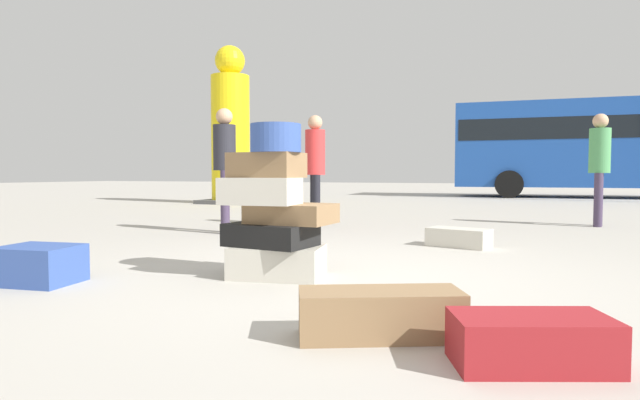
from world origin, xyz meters
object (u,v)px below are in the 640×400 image
Objects in this scene: person_passerby_in_red at (315,161)px; yellow_dummy_statue at (231,134)px; suitcase_navy_white_trunk at (39,265)px; parked_bus at (612,142)px; suitcase_cream_behind_tower at (459,238)px; suitcase_brown_upright_blue at (380,314)px; person_bearded_onlooker at (225,159)px; person_tourist_with_camera at (599,159)px; suitcase_tower at (274,213)px; suitcase_maroon_right_side at (531,341)px.

yellow_dummy_statue is at bearing -168.80° from person_passerby_in_red.
suitcase_navy_white_trunk is 17.89m from parked_bus.
parked_bus reaches higher than suitcase_cream_behind_tower.
parked_bus is at bearing 54.49° from suitcase_brown_upright_blue.
yellow_dummy_statue is (-4.39, 4.90, 0.87)m from person_passerby_in_red.
suitcase_navy_white_trunk is 4.65m from person_passerby_in_red.
person_bearded_onlooker is at bearing -168.63° from suitcase_cream_behind_tower.
parked_bus is at bearing 179.87° from person_tourist_with_camera.
person_tourist_with_camera is at bearing 80.73° from person_passerby_in_red.
suitcase_navy_white_trunk is 0.32× the size of person_bearded_onlooker.
suitcase_tower is 1.75m from suitcase_navy_white_trunk.
person_tourist_with_camera is at bearing -21.69° from yellow_dummy_statue.
suitcase_cream_behind_tower is at bearing 53.78° from person_bearded_onlooker.
suitcase_maroon_right_side is 0.38× the size of person_passerby_in_red.
suitcase_tower is 1.80× the size of suitcase_cream_behind_tower.
suitcase_brown_upright_blue is (-0.68, 0.15, 0.01)m from suitcase_maroon_right_side.
suitcase_brown_upright_blue is 4.84m from person_bearded_onlooker.
suitcase_maroon_right_side is at bearing -0.23° from person_tourist_with_camera.
suitcase_tower is 2.54m from suitcase_cream_behind_tower.
suitcase_tower is 1.66m from suitcase_brown_upright_blue.
person_bearded_onlooker is 7.18m from yellow_dummy_statue.
suitcase_cream_behind_tower is 0.39× the size of person_bearded_onlooker.
yellow_dummy_statue is at bearing 122.71° from suitcase_tower.
suitcase_brown_upright_blue is 5.46m from person_passerby_in_red.
yellow_dummy_statue is at bearing 151.77° from suitcase_cream_behind_tower.
suitcase_navy_white_trunk reaches higher than suitcase_cream_behind_tower.
person_passerby_in_red is at bearing 115.54° from person_bearded_onlooker.
person_bearded_onlooker reaches higher than suitcase_maroon_right_side.
parked_bus reaches higher than person_tourist_with_camera.
suitcase_brown_upright_blue is 0.19× the size of yellow_dummy_statue.
suitcase_tower reaches higher than suitcase_cream_behind_tower.
suitcase_navy_white_trunk is at bearing -151.08° from suitcase_tower.
person_tourist_with_camera reaches higher than suitcase_navy_white_trunk.
person_bearded_onlooker is 0.98× the size of person_tourist_with_camera.
suitcase_brown_upright_blue is 1.22× the size of suitcase_cream_behind_tower.
person_tourist_with_camera is (1.71, 3.05, 0.91)m from suitcase_cream_behind_tower.
suitcase_cream_behind_tower is at bearing -20.75° from person_tourist_with_camera.
suitcase_navy_white_trunk is 0.81× the size of suitcase_cream_behind_tower.
suitcase_tower is at bearing 110.24° from suitcase_brown_upright_blue.
suitcase_cream_behind_tower is at bearing -106.62° from parked_bus.
person_bearded_onlooker reaches higher than suitcase_navy_white_trunk.
suitcase_maroon_right_side is 3.35m from suitcase_navy_white_trunk.
suitcase_navy_white_trunk is 0.31× the size of person_tourist_with_camera.
person_bearded_onlooker is at bearing 114.06° from suitcase_maroon_right_side.
suitcase_maroon_right_side is at bearing -35.60° from suitcase_tower.
suitcase_maroon_right_side is at bearing 12.92° from person_bearded_onlooker.
person_passerby_in_red reaches higher than suitcase_tower.
suitcase_maroon_right_side is at bearing -101.65° from parked_bus.
person_passerby_in_red is at bearing -48.14° from yellow_dummy_statue.
person_passerby_in_red is 6.64m from yellow_dummy_statue.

